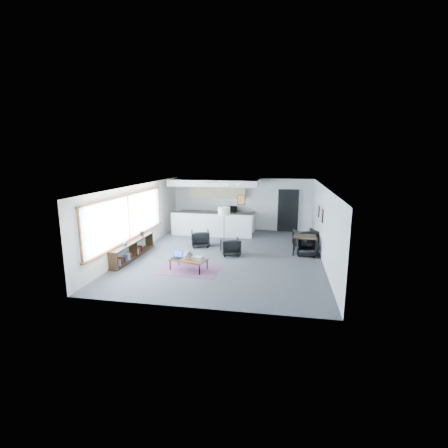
% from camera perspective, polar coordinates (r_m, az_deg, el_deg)
% --- Properties ---
extents(room, '(7.02, 9.02, 2.62)m').
position_cam_1_polar(room, '(12.06, 0.43, 0.50)').
color(room, '#47474A').
rests_on(room, ground).
extents(window, '(0.10, 5.95, 1.66)m').
position_cam_1_polar(window, '(12.28, -16.45, 0.95)').
color(window, '#8CBFFF').
rests_on(window, room).
extents(console, '(0.35, 3.00, 0.80)m').
position_cam_1_polar(console, '(12.34, -15.77, -4.36)').
color(console, black).
rests_on(console, floor).
extents(kitchenette, '(4.20, 1.96, 2.60)m').
position_cam_1_polar(kitchenette, '(15.87, -1.51, 3.52)').
color(kitchenette, white).
rests_on(kitchenette, floor).
extents(doorway, '(1.10, 0.12, 2.15)m').
position_cam_1_polar(doorway, '(16.28, 11.18, 2.43)').
color(doorway, black).
rests_on(doorway, room).
extents(track_light, '(1.60, 0.07, 0.15)m').
position_cam_1_polar(track_light, '(14.15, -0.37, 7.19)').
color(track_light, silver).
rests_on(track_light, room).
extents(wall_art_lower, '(0.03, 0.38, 0.48)m').
position_cam_1_polar(wall_art_lower, '(12.32, 16.87, 1.40)').
color(wall_art_lower, black).
rests_on(wall_art_lower, room).
extents(wall_art_upper, '(0.03, 0.34, 0.44)m').
position_cam_1_polar(wall_art_upper, '(13.60, 16.28, 2.17)').
color(wall_art_upper, black).
rests_on(wall_art_upper, room).
extents(kilim_rug, '(2.02, 1.40, 0.01)m').
position_cam_1_polar(kilim_rug, '(10.85, -6.20, -7.99)').
color(kilim_rug, '#683651').
rests_on(kilim_rug, floor).
extents(coffee_table, '(1.29, 0.89, 0.38)m').
position_cam_1_polar(coffee_table, '(10.73, -6.25, -6.24)').
color(coffee_table, brown).
rests_on(coffee_table, floor).
extents(laptop, '(0.40, 0.35, 0.24)m').
position_cam_1_polar(laptop, '(10.83, -8.22, -5.57)').
color(laptop, black).
rests_on(laptop, coffee_table).
extents(ceramic_pot, '(0.28, 0.28, 0.28)m').
position_cam_1_polar(ceramic_pot, '(10.65, -6.25, -5.43)').
color(ceramic_pot, gray).
rests_on(ceramic_pot, coffee_table).
extents(book_stack, '(0.36, 0.32, 0.10)m').
position_cam_1_polar(book_stack, '(10.61, -4.46, -6.01)').
color(book_stack, silver).
rests_on(book_stack, coffee_table).
extents(coaster, '(0.11, 0.11, 0.01)m').
position_cam_1_polar(coaster, '(10.46, -6.34, -6.54)').
color(coaster, '#E5590C').
rests_on(coaster, coffee_table).
extents(armchair_left, '(0.89, 0.86, 0.74)m').
position_cam_1_polar(armchair_left, '(13.44, -4.19, -2.43)').
color(armchair_left, black).
rests_on(armchair_left, floor).
extents(armchair_right, '(0.86, 0.84, 0.71)m').
position_cam_1_polar(armchair_right, '(12.27, 1.14, -3.86)').
color(armchair_right, black).
rests_on(armchair_right, floor).
extents(floor_lamp, '(0.50, 0.50, 1.67)m').
position_cam_1_polar(floor_lamp, '(12.99, 0.01, 2.01)').
color(floor_lamp, black).
rests_on(floor_lamp, floor).
extents(dining_table, '(0.91, 0.91, 0.70)m').
position_cam_1_polar(dining_table, '(12.71, 13.96, -2.35)').
color(dining_table, black).
rests_on(dining_table, floor).
extents(dining_chair_near, '(0.65, 0.62, 0.63)m').
position_cam_1_polar(dining_chair_near, '(12.65, 14.37, -3.93)').
color(dining_chair_near, black).
rests_on(dining_chair_near, floor).
extents(dining_chair_far, '(0.88, 0.85, 0.72)m').
position_cam_1_polar(dining_chair_far, '(13.61, 14.12, -2.62)').
color(dining_chair_far, black).
rests_on(dining_chair_far, floor).
extents(microwave, '(0.53, 0.31, 0.35)m').
position_cam_1_polar(microwave, '(16.21, 1.31, 2.72)').
color(microwave, black).
rests_on(microwave, kitchenette).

